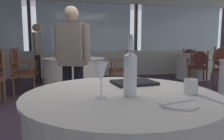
% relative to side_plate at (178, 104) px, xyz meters
% --- Properties ---
extents(ground_plane, '(14.66, 14.66, 0.00)m').
position_rel_side_plate_xyz_m(ground_plane, '(-0.02, 1.66, -0.77)').
color(ground_plane, '#47384C').
extents(window_wall_far, '(10.89, 0.14, 2.65)m').
position_rel_side_plate_xyz_m(window_wall_far, '(-0.02, 5.89, 0.29)').
color(window_wall_far, beige).
rests_on(window_wall_far, ground_plane).
extents(side_plate, '(0.18, 0.18, 0.01)m').
position_rel_side_plate_xyz_m(side_plate, '(0.00, 0.00, 0.00)').
color(side_plate, white).
rests_on(side_plate, foreground_table).
extents(butter_knife, '(0.20, 0.07, 0.00)m').
position_rel_side_plate_xyz_m(butter_knife, '(0.00, 0.00, 0.01)').
color(butter_knife, silver).
rests_on(butter_knife, foreground_table).
extents(dinner_fork, '(0.04, 0.17, 0.00)m').
position_rel_side_plate_xyz_m(dinner_fork, '(0.21, 0.03, -0.00)').
color(dinner_fork, silver).
rests_on(dinner_fork, foreground_table).
extents(water_bottle, '(0.07, 0.07, 0.33)m').
position_rel_side_plate_xyz_m(water_bottle, '(-0.17, 0.22, 0.13)').
color(water_bottle, white).
rests_on(water_bottle, foreground_table).
extents(wine_glass, '(0.08, 0.08, 0.19)m').
position_rel_side_plate_xyz_m(wine_glass, '(-0.33, 0.19, 0.13)').
color(wine_glass, white).
rests_on(wine_glass, foreground_table).
extents(water_tumbler, '(0.07, 0.07, 0.08)m').
position_rel_side_plate_xyz_m(water_tumbler, '(0.18, 0.18, 0.04)').
color(water_tumbler, white).
rests_on(water_tumbler, foreground_table).
extents(menu_book, '(0.32, 0.26, 0.02)m').
position_rel_side_plate_xyz_m(menu_book, '(-0.05, 0.52, 0.01)').
color(menu_book, black).
rests_on(menu_book, foreground_table).
extents(background_table_0, '(1.04, 1.04, 0.77)m').
position_rel_side_plate_xyz_m(background_table_0, '(3.21, 4.79, -0.39)').
color(background_table_0, silver).
rests_on(background_table_0, ground_plane).
extents(dining_chair_0_0, '(0.64, 0.61, 0.90)m').
position_rel_side_plate_xyz_m(dining_chair_0_0, '(2.80, 3.93, -0.25)').
color(dining_chair_0_0, brown).
rests_on(dining_chair_0_0, ground_plane).
extents(dining_chair_0_1, '(0.64, 0.61, 0.90)m').
position_rel_side_plate_xyz_m(dining_chair_0_1, '(3.61, 5.64, -0.24)').
color(dining_chair_0_1, brown).
rests_on(dining_chair_0_1, ground_plane).
extents(background_table_1, '(1.32, 1.32, 0.77)m').
position_rel_side_plate_xyz_m(background_table_1, '(-0.43, 3.56, -0.39)').
color(background_table_1, silver).
rests_on(background_table_1, ground_plane).
extents(dining_chair_1_0, '(0.49, 0.55, 0.93)m').
position_rel_side_plate_xyz_m(dining_chair_1_0, '(0.65, 3.52, -0.22)').
color(dining_chair_1_0, brown).
rests_on(dining_chair_1_0, ground_plane).
extents(dining_chair_1_1, '(0.49, 0.55, 0.99)m').
position_rel_side_plate_xyz_m(dining_chair_1_1, '(-1.52, 3.60, -0.20)').
color(dining_chair_1_1, brown).
rests_on(dining_chair_1_1, ground_plane).
extents(diner_person_0, '(0.23, 0.53, 1.59)m').
position_rel_side_plate_xyz_m(diner_person_0, '(-1.38, 4.85, 0.13)').
color(diner_person_0, black).
rests_on(diner_person_0, ground_plane).
extents(diner_person_1, '(0.47, 0.35, 1.56)m').
position_rel_side_plate_xyz_m(diner_person_1, '(-0.47, 1.98, 0.11)').
color(diner_person_1, black).
rests_on(diner_person_1, ground_plane).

